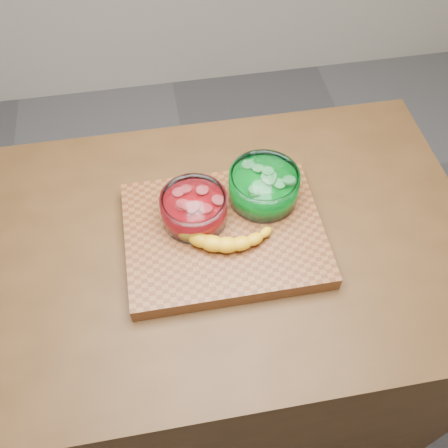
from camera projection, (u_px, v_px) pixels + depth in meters
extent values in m
plane|color=#58585C|center=(224.00, 373.00, 1.89)|extent=(3.50, 3.50, 0.00)
cube|color=#482D15|center=(224.00, 322.00, 1.53)|extent=(1.20, 0.80, 0.90)
cube|color=brown|center=(224.00, 234.00, 1.15)|extent=(0.45, 0.35, 0.04)
cylinder|color=white|center=(194.00, 208.00, 1.13)|extent=(0.15, 0.15, 0.07)
cylinder|color=red|center=(194.00, 211.00, 1.13)|extent=(0.13, 0.13, 0.04)
cylinder|color=#FE5056|center=(194.00, 203.00, 1.11)|extent=(0.12, 0.12, 0.02)
cylinder|color=white|center=(264.00, 186.00, 1.16)|extent=(0.16, 0.16, 0.08)
cylinder|color=#029A1F|center=(263.00, 189.00, 1.17)|extent=(0.14, 0.14, 0.04)
cylinder|color=#70EE7B|center=(264.00, 181.00, 1.14)|extent=(0.13, 0.13, 0.02)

